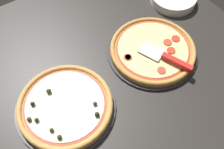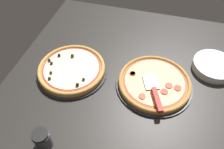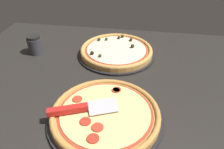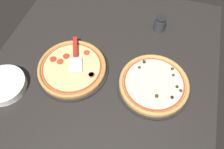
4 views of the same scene
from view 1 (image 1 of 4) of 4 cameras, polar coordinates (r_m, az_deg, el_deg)
ground_plane at (r=105.31cm, az=3.99°, el=-1.34°), size 136.24×117.77×3.60cm
pizza_pan_front at (r=111.76cm, az=8.73°, el=4.85°), size 37.81×37.81×1.00cm
pizza_front at (r=110.32cm, az=8.86°, el=5.44°), size 35.54×35.54×2.63cm
pizza_pan_back at (r=98.14cm, az=-9.99°, el=-7.14°), size 36.81×36.81×1.00cm
pizza_back at (r=96.34cm, az=-10.18°, el=-6.61°), size 34.61×34.61×4.19cm
serving_spatula at (r=105.83cm, az=12.78°, el=3.19°), size 22.55×12.70×2.00cm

